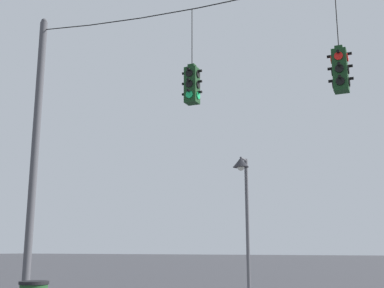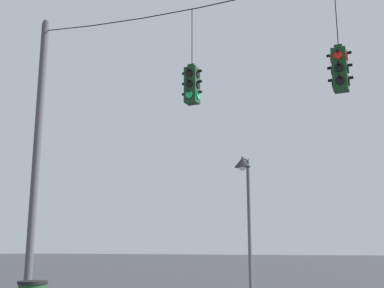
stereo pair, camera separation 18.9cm
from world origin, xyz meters
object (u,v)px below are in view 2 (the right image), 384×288
traffic_light_near_left_pole (192,85)px  street_lamp (245,186)px  utility_pole_left (37,152)px  traffic_light_near_right_pole (340,69)px

traffic_light_near_left_pole → street_lamp: bearing=88.2°
utility_pole_left → traffic_light_near_left_pole: size_ratio=3.21×
traffic_light_near_right_pole → street_lamp: (-3.74, 4.02, -2.15)m
utility_pole_left → street_lamp: size_ratio=1.95×
utility_pole_left → street_lamp: utility_pole_left is taller
traffic_light_near_left_pole → street_lamp: traffic_light_near_left_pole is taller
utility_pole_left → traffic_light_near_left_pole: utility_pole_left is taller
traffic_light_near_right_pole → utility_pole_left: bearing=-180.0°
utility_pole_left → traffic_light_near_right_pole: (9.15, 0.00, 1.27)m
traffic_light_near_left_pole → traffic_light_near_right_pole: size_ratio=0.92×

